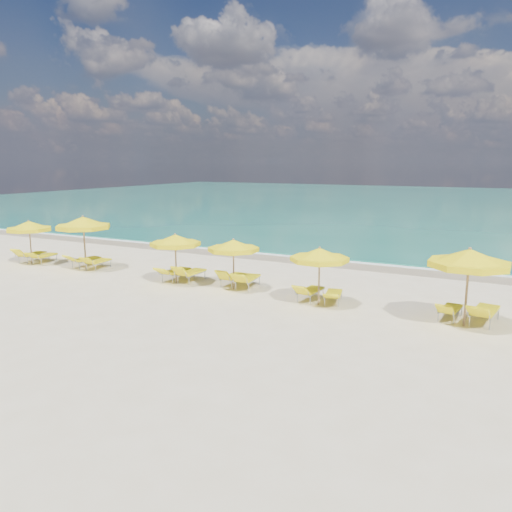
% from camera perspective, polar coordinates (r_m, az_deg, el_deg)
% --- Properties ---
extents(ground_plane, '(120.00, 120.00, 0.00)m').
position_cam_1_polar(ground_plane, '(19.72, -1.99, -4.15)').
color(ground_plane, beige).
extents(ocean, '(120.00, 80.00, 0.30)m').
position_cam_1_polar(ocean, '(65.49, 19.01, 5.74)').
color(ocean, '#126755').
rests_on(ocean, ground).
extents(wet_sand_band, '(120.00, 2.60, 0.01)m').
position_cam_1_polar(wet_sand_band, '(26.26, 5.88, -0.43)').
color(wet_sand_band, tan).
rests_on(wet_sand_band, ground).
extents(foam_line, '(120.00, 1.20, 0.03)m').
position_cam_1_polar(foam_line, '(27.00, 6.50, -0.14)').
color(foam_line, white).
rests_on(foam_line, ground).
extents(whitecap_near, '(14.00, 0.36, 0.05)m').
position_cam_1_polar(whitecap_near, '(37.29, 2.67, 2.94)').
color(whitecap_near, white).
rests_on(whitecap_near, ground).
extents(whitecap_far, '(18.00, 0.30, 0.05)m').
position_cam_1_polar(whitecap_far, '(40.97, 25.14, 2.63)').
color(whitecap_far, white).
rests_on(whitecap_far, ground).
extents(umbrella_1, '(2.75, 2.75, 2.21)m').
position_cam_1_polar(umbrella_1, '(27.35, -24.51, 3.09)').
color(umbrella_1, '#99764C').
rests_on(umbrella_1, ground).
extents(umbrella_2, '(3.17, 3.17, 2.58)m').
position_cam_1_polar(umbrella_2, '(24.93, -19.15, 3.55)').
color(umbrella_2, '#99764C').
rests_on(umbrella_2, ground).
extents(umbrella_3, '(2.38, 2.38, 2.14)m').
position_cam_1_polar(umbrella_3, '(21.04, -9.22, 1.74)').
color(umbrella_3, '#99764C').
rests_on(umbrella_3, ground).
extents(umbrella_4, '(2.59, 2.59, 2.08)m').
position_cam_1_polar(umbrella_4, '(19.79, -2.60, 1.16)').
color(umbrella_4, '#99764C').
rests_on(umbrella_4, ground).
extents(umbrella_5, '(2.67, 2.67, 2.12)m').
position_cam_1_polar(umbrella_5, '(17.75, 7.28, 0.08)').
color(umbrella_5, '#99764C').
rests_on(umbrella_5, ground).
extents(umbrella_6, '(3.21, 3.21, 2.51)m').
position_cam_1_polar(umbrella_6, '(16.56, 23.19, -0.31)').
color(umbrella_6, '#99764C').
rests_on(umbrella_6, ground).
extents(lounger_1_left, '(0.83, 1.89, 0.84)m').
position_cam_1_polar(lounger_1_left, '(28.13, -24.26, -0.12)').
color(lounger_1_left, '#A5A8AD').
rests_on(lounger_1_left, ground).
extents(lounger_1_right, '(0.85, 1.83, 0.71)m').
position_cam_1_polar(lounger_1_right, '(27.53, -23.05, -0.28)').
color(lounger_1_right, '#A5A8AD').
rests_on(lounger_1_right, ground).
extents(lounger_2_left, '(0.87, 1.89, 0.74)m').
position_cam_1_polar(lounger_2_left, '(25.76, -18.90, -0.69)').
color(lounger_2_left, '#A5A8AD').
rests_on(lounger_2_left, ground).
extents(lounger_2_right, '(0.76, 1.78, 0.75)m').
position_cam_1_polar(lounger_2_right, '(25.07, -17.60, -0.93)').
color(lounger_2_right, '#A5A8AD').
rests_on(lounger_2_right, ground).
extents(lounger_3_left, '(0.67, 1.93, 0.75)m').
position_cam_1_polar(lounger_3_left, '(21.95, -9.19, -2.13)').
color(lounger_3_left, '#A5A8AD').
rests_on(lounger_3_left, ground).
extents(lounger_3_right, '(0.65, 1.84, 0.86)m').
position_cam_1_polar(lounger_3_right, '(21.58, -7.43, -2.29)').
color(lounger_3_right, '#A5A8AD').
rests_on(lounger_3_right, ground).
extents(lounger_4_left, '(0.62, 1.72, 0.83)m').
position_cam_1_polar(lounger_4_left, '(20.80, -2.70, -2.75)').
color(lounger_4_left, '#A5A8AD').
rests_on(lounger_4_left, ground).
extents(lounger_4_right, '(0.84, 1.94, 0.82)m').
position_cam_1_polar(lounger_4_right, '(20.33, -0.99, -3.02)').
color(lounger_4_right, '#A5A8AD').
rests_on(lounger_4_right, ground).
extents(lounger_5_left, '(0.70, 1.74, 0.77)m').
position_cam_1_polar(lounger_5_left, '(18.69, 6.20, -4.39)').
color(lounger_5_left, '#A5A8AD').
rests_on(lounger_5_left, ground).
extents(lounger_5_right, '(0.88, 1.77, 0.62)m').
position_cam_1_polar(lounger_5_right, '(18.39, 8.82, -4.74)').
color(lounger_5_right, '#A5A8AD').
rests_on(lounger_5_right, ground).
extents(lounger_6_left, '(0.74, 1.67, 0.72)m').
position_cam_1_polar(lounger_6_left, '(17.59, 21.29, -6.08)').
color(lounger_6_left, '#A5A8AD').
rests_on(lounger_6_left, ground).
extents(lounger_6_right, '(0.95, 2.07, 0.85)m').
position_cam_1_polar(lounger_6_right, '(17.51, 24.61, -6.26)').
color(lounger_6_right, '#A5A8AD').
rests_on(lounger_6_right, ground).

